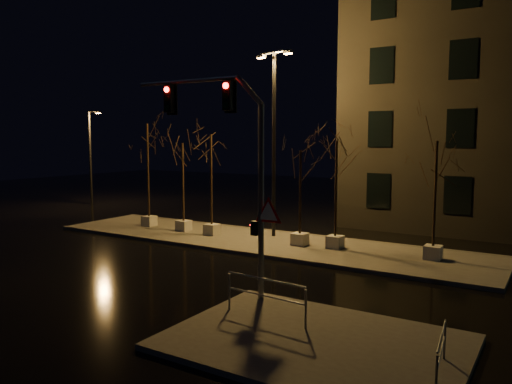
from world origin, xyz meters
The scene contains 14 objects.
ground centered at (0.00, 0.00, 0.00)m, with size 90.00×90.00×0.00m, color black.
median centered at (0.00, 6.00, 0.07)m, with size 22.00×5.00×0.15m, color #4D4B45.
sidewalk_corner centered at (7.50, -3.50, 0.07)m, with size 7.00×5.00×0.15m, color #4D4B45.
tree_0 centered at (-7.12, 6.09, 4.56)m, with size 1.80×1.80×5.81m.
tree_1 centered at (-4.50, 5.93, 3.75)m, with size 1.80×1.80×4.74m.
tree_2 centered at (-2.58, 5.82, 4.10)m, with size 1.80×1.80×5.20m.
tree_3 centered at (2.32, 5.97, 3.52)m, with size 1.80×1.80×4.44m.
tree_4 centered at (3.94, 6.23, 3.85)m, with size 1.80×1.80×4.87m.
tree_5 centered at (8.10, 6.40, 3.85)m, with size 1.80×1.80×4.88m.
traffic_signal_mast centered at (3.67, -1.51, 4.58)m, with size 5.52×0.24×6.74m.
streetlight_main centered at (0.23, 7.22, 5.36)m, with size 2.24×0.77×9.03m.
streetlight_far centered at (-18.16, 11.48, 3.89)m, with size 1.39×0.25×7.07m.
guard_rail_a centered at (5.76, -2.91, 0.87)m, with size 2.57×0.26×1.11m.
guard_rail_b centered at (10.50, -3.90, 0.73)m, with size 0.26×1.90×0.90m.
Camera 1 is at (12.41, -14.14, 4.99)m, focal length 35.00 mm.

